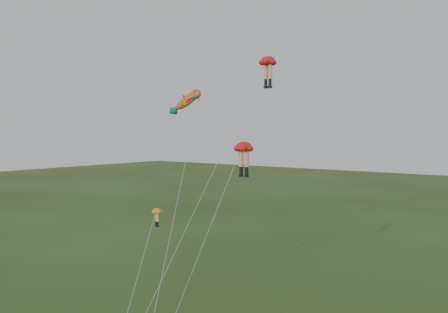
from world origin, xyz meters
The scene contains 4 objects.
legs_kite_red_high centered at (1.69, 11.44, 20.72)m, with size 3.98×14.25×21.59m.
legs_kite_red_mid centered at (4.69, 3.61, 13.53)m, with size 4.82×5.12×14.28m.
legs_kite_yellow centered at (-1.82, 1.11, 8.23)m, with size 1.07×4.80×9.10m.
fish_kite centered at (-1.84, 5.04, 17.47)m, with size 2.07×6.62×18.72m.
Camera 1 is at (25.45, -25.76, 15.10)m, focal length 40.00 mm.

